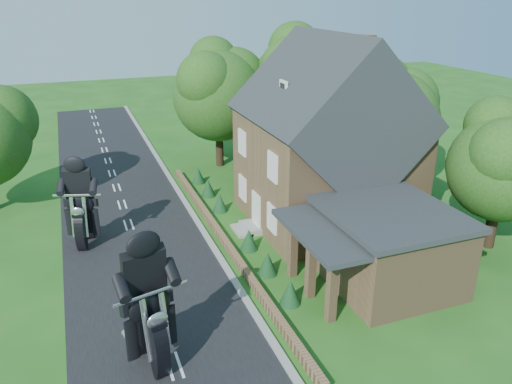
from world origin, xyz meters
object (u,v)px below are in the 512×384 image
object	(u,v)px
house	(326,145)
annex	(385,245)
motorcycle_lead	(151,346)
garden_wall	(224,240)
motorcycle_follow	(85,232)

from	to	relation	value
house	annex	xyz separation A→B (m)	(-0.62, -6.80, -2.58)
motorcycle_lead	garden_wall	bearing A→B (deg)	-137.01
house	motorcycle_lead	distance (m)	14.58
annex	motorcycle_follow	xyz separation A→B (m)	(-12.18, 8.21, -1.05)
garden_wall	motorcycle_lead	distance (m)	9.16
annex	motorcycle_lead	distance (m)	10.76
annex	motorcycle_follow	size ratio (longest dim) A/B	4.58
house	motorcycle_follow	size ratio (longest dim) A/B	6.65
garden_wall	motorcycle_lead	world-z (taller)	motorcycle_lead
garden_wall	motorcycle_follow	bearing A→B (deg)	159.99
house	motorcycle_lead	world-z (taller)	house
motorcycle_follow	motorcycle_lead	bearing A→B (deg)	117.34
motorcycle_lead	motorcycle_follow	bearing A→B (deg)	-94.80
garden_wall	motorcycle_lead	xyz separation A→B (m)	(-4.98, -7.66, 0.58)
house	annex	size ratio (longest dim) A/B	1.45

